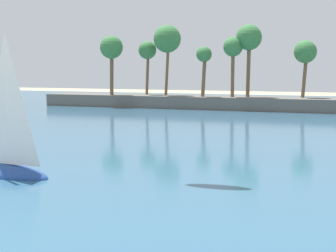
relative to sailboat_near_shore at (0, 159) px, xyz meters
The scene contains 3 objects.
sea 39.99m from the sailboat_near_shore, 70.23° to the left, with size 220.00×103.65×0.06m, color #33607F.
palm_headland 51.33m from the sailboat_near_shore, 74.69° to the left, with size 82.42×6.25×12.51m.
sailboat_near_shore is the anchor object (origin of this frame).
Camera 1 is at (5.38, 0.17, 5.97)m, focal length 57.41 mm.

